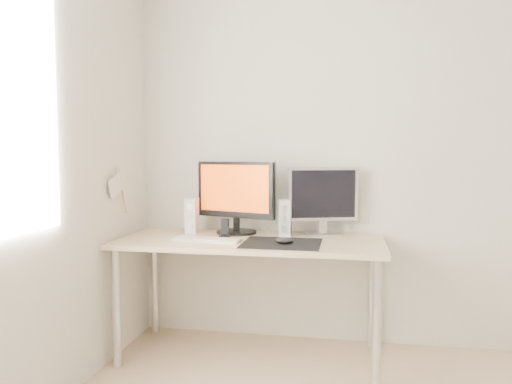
{
  "coord_description": "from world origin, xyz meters",
  "views": [
    {
      "loc": [
        -0.35,
        -1.56,
        1.26
      ],
      "look_at": [
        -0.91,
        1.48,
        1.01
      ],
      "focal_mm": 35.0,
      "sensor_mm": 36.0,
      "label": 1
    }
  ],
  "objects": [
    {
      "name": "mousepad",
      "position": [
        -0.72,
        1.27,
        0.73
      ],
      "size": [
        0.45,
        0.4,
        0.0
      ],
      "primitive_type": "cube",
      "color": "black",
      "rests_on": "desk"
    },
    {
      "name": "pennant",
      "position": [
        -1.72,
        1.24,
        1.05
      ],
      "size": [
        0.01,
        0.23,
        0.29
      ],
      "color": "#A57F54",
      "rests_on": "wall_left"
    },
    {
      "name": "second_monitor",
      "position": [
        -0.51,
        1.6,
        0.97
      ],
      "size": [
        0.44,
        0.22,
        0.43
      ],
      "color": "#B6B6B8",
      "rests_on": "desk"
    },
    {
      "name": "mouse",
      "position": [
        -0.7,
        1.24,
        0.75
      ],
      "size": [
        0.11,
        0.06,
        0.04
      ],
      "primitive_type": "ellipsoid",
      "color": "black",
      "rests_on": "mousepad"
    },
    {
      "name": "phone_dock",
      "position": [
        -1.1,
        1.44,
        0.76
      ],
      "size": [
        0.06,
        0.05,
        0.11
      ],
      "color": "black",
      "rests_on": "desk"
    },
    {
      "name": "main_monitor",
      "position": [
        -1.06,
        1.57,
        0.98
      ],
      "size": [
        0.54,
        0.33,
        0.47
      ],
      "color": "black",
      "rests_on": "desk"
    },
    {
      "name": "wall_back",
      "position": [
        0.0,
        1.75,
        1.25
      ],
      "size": [
        3.5,
        0.0,
        3.5
      ],
      "primitive_type": "plane",
      "rotation": [
        1.57,
        0.0,
        0.0
      ],
      "color": "silver",
      "rests_on": "ground"
    },
    {
      "name": "speaker_left",
      "position": [
        -1.35,
        1.52,
        0.84
      ],
      "size": [
        0.07,
        0.09,
        0.23
      ],
      "color": "white",
      "rests_on": "desk"
    },
    {
      "name": "desk",
      "position": [
        -0.93,
        1.38,
        0.65
      ],
      "size": [
        1.6,
        0.7,
        0.73
      ],
      "color": "#D1B587",
      "rests_on": "ground"
    },
    {
      "name": "speaker_right",
      "position": [
        -0.74,
        1.53,
        0.84
      ],
      "size": [
        0.07,
        0.09,
        0.23
      ],
      "color": "silver",
      "rests_on": "desk"
    },
    {
      "name": "keyboard",
      "position": [
        -1.17,
        1.28,
        0.74
      ],
      "size": [
        0.43,
        0.17,
        0.02
      ],
      "color": "#ACACAE",
      "rests_on": "desk"
    }
  ]
}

